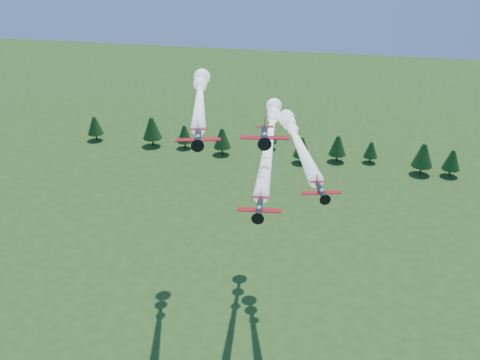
% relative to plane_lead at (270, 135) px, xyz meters
% --- Properties ---
extents(plane_lead, '(11.05, 56.59, 3.70)m').
position_rel_plane_lead_xyz_m(plane_lead, '(0.00, 0.00, 0.00)').
color(plane_lead, black).
rests_on(plane_lead, ground).
extents(plane_left, '(15.64, 41.73, 3.70)m').
position_rel_plane_lead_xyz_m(plane_left, '(-14.61, -0.72, 7.76)').
color(plane_left, black).
rests_on(plane_left, ground).
extents(plane_right, '(15.59, 40.34, 3.70)m').
position_rel_plane_lead_xyz_m(plane_right, '(5.46, -0.28, -0.26)').
color(plane_right, black).
rests_on(plane_right, ground).
extents(plane_slot, '(8.51, 9.31, 2.97)m').
position_rel_plane_lead_xyz_m(plane_slot, '(1.64, -16.78, 6.31)').
color(plane_slot, black).
rests_on(plane_slot, ground).
extents(treeline, '(178.80, 20.02, 11.94)m').
position_rel_plane_lead_xyz_m(treeline, '(2.59, 86.29, -34.93)').
color(treeline, '#382314').
rests_on(treeline, ground).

